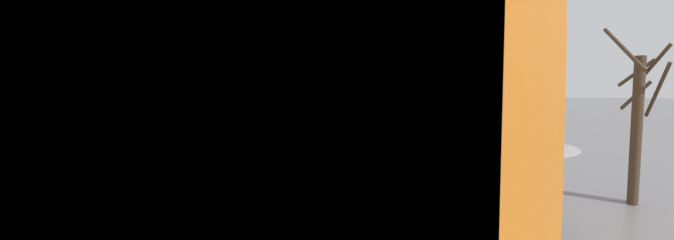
# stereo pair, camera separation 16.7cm
# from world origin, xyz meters

# --- Properties ---
(ground_plane) EXTENTS (90.00, 90.00, 0.00)m
(ground_plane) POSITION_xyz_m (0.00, 0.00, 0.00)
(ground_plane) COLOR slate
(slush_patch_near_cluster) EXTENTS (2.20, 2.20, 0.01)m
(slush_patch_near_cluster) POSITION_xyz_m (0.64, -2.48, 0.00)
(slush_patch_near_cluster) COLOR #999BA0
(slush_patch_near_cluster) RESTS_ON ground
(slush_patch_under_van) EXTENTS (2.92, 2.92, 0.01)m
(slush_patch_under_van) POSITION_xyz_m (3.00, 3.40, 0.00)
(slush_patch_under_van) COLOR #ADAFB5
(slush_patch_under_van) RESTS_ON ground
(slush_patch_mid_street) EXTENTS (1.44, 1.44, 0.01)m
(slush_patch_mid_street) POSITION_xyz_m (-1.71, -2.17, 0.00)
(slush_patch_mid_street) COLOR silver
(slush_patch_mid_street) RESTS_ON ground
(slush_patch_far_side) EXTENTS (2.87, 2.87, 0.01)m
(slush_patch_far_side) POSITION_xyz_m (-1.80, 1.53, 0.00)
(slush_patch_far_side) COLOR #999BA0
(slush_patch_far_side) RESTS_ON ground
(cargo_van_parked_right) EXTENTS (2.26, 5.37, 2.60)m
(cargo_van_parked_right) POSITION_xyz_m (3.93, -0.40, 1.18)
(cargo_van_parked_right) COLOR #B7BABF
(cargo_van_parked_right) RESTS_ON ground
(shopping_cart_vendor) EXTENTS (0.62, 0.86, 1.04)m
(shopping_cart_vendor) POSITION_xyz_m (-0.50, 0.29, 0.57)
(shopping_cart_vendor) COLOR red
(shopping_cart_vendor) RESTS_ON ground
(hand_dolly_boxes) EXTENTS (0.56, 0.74, 1.32)m
(hand_dolly_boxes) POSITION_xyz_m (0.52, 0.42, 0.68)
(hand_dolly_boxes) COLOR #515156
(hand_dolly_boxes) RESTS_ON ground
(pedestrian_pink_side) EXTENTS (1.04, 1.04, 2.15)m
(pedestrian_pink_side) POSITION_xyz_m (1.14, 0.60, 1.58)
(pedestrian_pink_side) COLOR black
(pedestrian_pink_side) RESTS_ON ground
(pedestrian_black_side) EXTENTS (1.04, 1.04, 2.15)m
(pedestrian_black_side) POSITION_xyz_m (-1.69, 0.48, 1.58)
(pedestrian_black_side) COLOR black
(pedestrian_black_side) RESTS_ON ground
(pedestrian_white_side) EXTENTS (1.04, 1.04, 2.15)m
(pedestrian_white_side) POSITION_xyz_m (-1.10, 1.39, 1.57)
(pedestrian_white_side) COLOR black
(pedestrian_white_side) RESTS_ON ground
(bare_tree_near) EXTENTS (1.34, 1.34, 3.74)m
(bare_tree_near) POSITION_xyz_m (-3.97, 6.38, 1.78)
(bare_tree_near) COLOR #423323
(bare_tree_near) RESTS_ON ground
(bare_tree_far) EXTENTS (1.26, 1.01, 4.41)m
(bare_tree_far) POSITION_xyz_m (-1.38, 9.55, 2.05)
(bare_tree_far) COLOR #423323
(bare_tree_far) RESTS_ON ground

